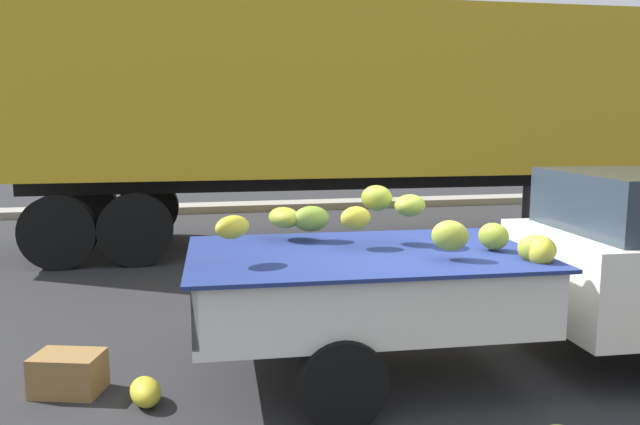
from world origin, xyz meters
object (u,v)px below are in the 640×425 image
at_px(produce_crate, 68,373).
at_px(semi_trailer, 351,96).
at_px(fallen_banana_bunch_near_tailgate, 145,392).
at_px(pickup_truck, 583,266).

bearing_deg(produce_crate, semi_trailer, 55.65).
xyz_separation_m(semi_trailer, fallen_banana_bunch_near_tailgate, (-3.18, -5.89, -2.44)).
distance_m(pickup_truck, semi_trailer, 6.09).
height_order(fallen_banana_bunch_near_tailgate, produce_crate, produce_crate).
height_order(pickup_truck, semi_trailer, semi_trailer).
distance_m(semi_trailer, fallen_banana_bunch_near_tailgate, 7.13).
bearing_deg(semi_trailer, pickup_truck, -83.03).
xyz_separation_m(semi_trailer, produce_crate, (-3.79, -5.54, -2.38)).
xyz_separation_m(pickup_truck, semi_trailer, (-0.55, 5.84, 1.66)).
height_order(pickup_truck, produce_crate, pickup_truck).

